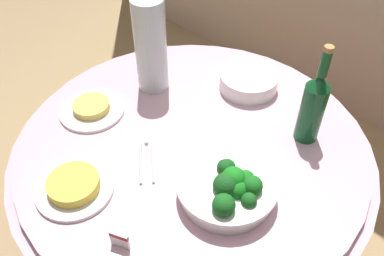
% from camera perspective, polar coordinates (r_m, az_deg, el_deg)
% --- Properties ---
extents(ground_plane, '(6.00, 6.00, 0.00)m').
position_cam_1_polar(ground_plane, '(1.89, -0.00, -17.50)').
color(ground_plane, tan).
extents(buffet_table, '(1.16, 1.16, 0.74)m').
position_cam_1_polar(buffet_table, '(1.57, -0.00, -10.95)').
color(buffet_table, maroon).
rests_on(buffet_table, ground_plane).
extents(broccoli_bowl, '(0.28, 0.28, 0.12)m').
position_cam_1_polar(broccoli_bowl, '(1.11, 5.19, -8.31)').
color(broccoli_bowl, white).
rests_on(broccoli_bowl, buffet_table).
extents(plate_stack, '(0.21, 0.21, 0.06)m').
position_cam_1_polar(plate_stack, '(1.48, 7.98, 6.58)').
color(plate_stack, white).
rests_on(plate_stack, buffet_table).
extents(wine_bottle, '(0.07, 0.07, 0.34)m').
position_cam_1_polar(wine_bottle, '(1.26, 16.73, 3.01)').
color(wine_bottle, '#114E25').
rests_on(wine_bottle, buffet_table).
extents(decorative_fruit_vase, '(0.11, 0.11, 0.34)m').
position_cam_1_polar(decorative_fruit_vase, '(1.41, -5.79, 10.75)').
color(decorative_fruit_vase, silver).
rests_on(decorative_fruit_vase, buffet_table).
extents(serving_tongs, '(0.15, 0.14, 0.01)m').
position_cam_1_polar(serving_tongs, '(1.23, -6.41, -4.58)').
color(serving_tongs, silver).
rests_on(serving_tongs, buffet_table).
extents(food_plate_noodles, '(0.22, 0.22, 0.04)m').
position_cam_1_polar(food_plate_noodles, '(1.42, -13.97, 2.66)').
color(food_plate_noodles, white).
rests_on(food_plate_noodles, buffet_table).
extents(food_plate_fried_egg, '(0.22, 0.22, 0.04)m').
position_cam_1_polar(food_plate_fried_egg, '(1.19, -16.31, -7.92)').
color(food_plate_fried_egg, white).
rests_on(food_plate_fried_egg, buffet_table).
extents(label_placard_front, '(0.05, 0.03, 0.05)m').
position_cam_1_polar(label_placard_front, '(1.05, -10.21, -15.22)').
color(label_placard_front, white).
rests_on(label_placard_front, buffet_table).
extents(label_placard_mid, '(0.05, 0.03, 0.05)m').
position_cam_1_polar(label_placard_mid, '(1.43, 16.33, 3.62)').
color(label_placard_mid, white).
rests_on(label_placard_mid, buffet_table).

